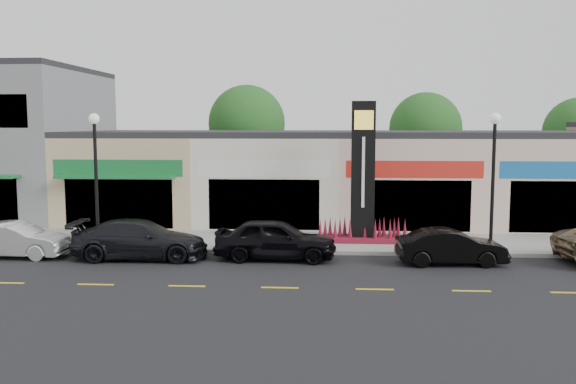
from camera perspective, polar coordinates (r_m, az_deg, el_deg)
name	(u,v)px	position (r m, az deg, el deg)	size (l,w,h in m)	color
ground	(286,266)	(22.50, -0.17, -6.94)	(120.00, 120.00, 0.00)	black
sidewalk	(293,241)	(26.73, 0.46, -4.64)	(52.00, 4.30, 0.15)	gray
curb	(290,252)	(24.53, 0.16, -5.64)	(52.00, 0.20, 0.15)	gray
shop_beige	(148,174)	(34.88, -12.94, 1.64)	(7.00, 10.85, 4.80)	tan
shop_cream	(273,175)	(33.57, -1.41, 1.62)	(7.00, 10.01, 4.80)	beige
shop_pink_w	(401,176)	(33.68, 10.55, 1.53)	(7.00, 10.01, 4.80)	#C9AA99
shop_pink_e	(533,176)	(35.21, 21.94, 1.38)	(7.00, 10.01, 4.80)	#C9AA99
tree_rear_west	(247,123)	(41.71, -3.87, 6.41)	(5.20, 5.20, 7.83)	#382619
tree_rear_mid	(425,129)	(41.86, 12.73, 5.81)	(4.80, 4.80, 7.29)	#382619
lamp_west_near	(96,166)	(26.18, -17.55, 2.34)	(0.44, 0.44, 5.47)	black
lamp_east_near	(493,168)	(25.26, 18.66, 2.17)	(0.44, 0.44, 5.47)	black
pylon_sign	(363,192)	(26.25, 7.00, -0.03)	(4.20, 1.30, 6.00)	maroon
car_white_van	(15,240)	(26.11, -24.20, -4.12)	(4.14, 1.44, 1.36)	silver
car_dark_sedan	(140,239)	(24.26, -13.67, -4.33)	(5.19, 2.11, 1.51)	black
car_black_sedan	(276,239)	(23.43, -1.17, -4.43)	(4.65, 1.87, 1.58)	black
car_black_conv	(451,247)	(23.44, 15.01, -4.98)	(3.99, 1.39, 1.32)	black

